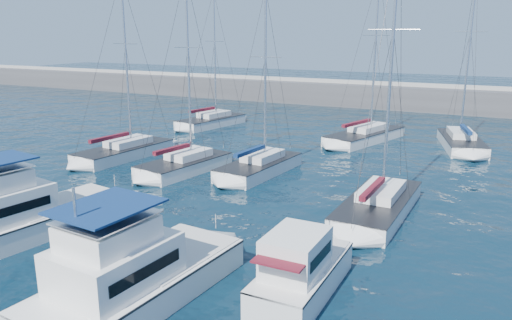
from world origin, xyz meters
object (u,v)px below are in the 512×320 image
at_px(sailboat_back_a, 211,121).
at_px(sailboat_back_b, 365,136).
at_px(motor_yacht_port_inner, 15,218).
at_px(sailboat_mid_d, 378,205).
at_px(motor_yacht_stbd_outer, 300,273).
at_px(sailboat_back_c, 461,142).
at_px(sailboat_mid_c, 260,167).
at_px(sailboat_mid_a, 125,151).
at_px(sailboat_mid_b, 185,165).
at_px(motor_yacht_stbd_inner, 130,277).

height_order(sailboat_back_a, sailboat_back_b, sailboat_back_b).
bearing_deg(motor_yacht_port_inner, sailboat_mid_d, 46.19).
bearing_deg(sailboat_back_b, motor_yacht_stbd_outer, -63.04).
bearing_deg(sailboat_mid_d, motor_yacht_port_inner, -141.42).
relative_size(motor_yacht_port_inner, sailboat_back_c, 0.67).
height_order(motor_yacht_port_inner, sailboat_mid_c, sailboat_mid_c).
distance_m(motor_yacht_port_inner, sailboat_back_a, 31.64).
bearing_deg(sailboat_mid_c, motor_yacht_stbd_outer, -52.60).
bearing_deg(motor_yacht_port_inner, motor_yacht_stbd_outer, 13.98).
distance_m(motor_yacht_stbd_outer, sailboat_mid_a, 25.53).
bearing_deg(sailboat_mid_c, sailboat_back_c, 57.12).
distance_m(motor_yacht_stbd_outer, sailboat_back_b, 29.79).
xyz_separation_m(sailboat_mid_d, sailboat_back_b, (-5.53, 18.96, -0.01)).
relative_size(motor_yacht_stbd_outer, sailboat_back_b, 0.38).
bearing_deg(motor_yacht_port_inner, sailboat_back_a, 112.64).
height_order(sailboat_mid_d, sailboat_back_a, sailboat_mid_d).
distance_m(sailboat_mid_b, sailboat_back_a, 18.37).
distance_m(sailboat_mid_a, sailboat_mid_c, 12.12).
relative_size(sailboat_mid_d, sailboat_back_c, 1.01).
bearing_deg(sailboat_mid_c, motor_yacht_stbd_inner, -72.97).
xyz_separation_m(motor_yacht_port_inner, sailboat_back_a, (-7.13, 30.82, -0.61)).
relative_size(motor_yacht_stbd_inner, sailboat_back_a, 0.66).
distance_m(sailboat_mid_a, sailboat_mid_b, 7.01).
bearing_deg(sailboat_back_a, sailboat_back_b, 11.39).
bearing_deg(motor_yacht_stbd_outer, motor_yacht_stbd_inner, -147.10).
xyz_separation_m(motor_yacht_stbd_inner, sailboat_mid_d, (6.30, 13.93, -0.60)).
relative_size(motor_yacht_stbd_outer, sailboat_mid_d, 0.36).
xyz_separation_m(motor_yacht_stbd_outer, sailboat_mid_c, (-8.99, 15.01, -0.43)).
bearing_deg(sailboat_mid_d, motor_yacht_stbd_inner, -112.35).
height_order(motor_yacht_port_inner, motor_yacht_stbd_inner, same).
distance_m(sailboat_mid_c, sailboat_back_a, 19.59).
xyz_separation_m(sailboat_mid_a, sailboat_back_c, (24.77, 16.07, 0.02)).
bearing_deg(sailboat_mid_a, sailboat_mid_c, 10.17).
bearing_deg(motor_yacht_stbd_outer, sailboat_back_b, 99.91).
height_order(motor_yacht_stbd_inner, motor_yacht_stbd_outer, motor_yacht_stbd_inner).
bearing_deg(sailboat_back_a, sailboat_mid_a, -74.41).
height_order(motor_yacht_stbd_outer, sailboat_mid_d, sailboat_mid_d).
relative_size(sailboat_mid_b, sailboat_back_b, 0.92).
height_order(sailboat_mid_a, sailboat_mid_b, sailboat_mid_a).
height_order(motor_yacht_stbd_outer, sailboat_back_c, sailboat_back_c).
distance_m(sailboat_mid_c, sailboat_back_b, 14.99).
relative_size(sailboat_mid_b, sailboat_mid_d, 0.88).
bearing_deg(sailboat_mid_d, sailboat_mid_a, 171.79).
bearing_deg(sailboat_back_b, motor_yacht_port_inner, -90.49).
bearing_deg(motor_yacht_stbd_inner, sailboat_mid_b, 123.25).
bearing_deg(motor_yacht_stbd_outer, sailboat_back_c, 83.82).
bearing_deg(sailboat_back_c, sailboat_back_a, 167.63).
bearing_deg(sailboat_mid_d, sailboat_mid_b, 172.16).
xyz_separation_m(motor_yacht_stbd_outer, sailboat_mid_b, (-14.21, 13.03, -0.42)).
relative_size(motor_yacht_stbd_inner, sailboat_back_b, 0.61).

